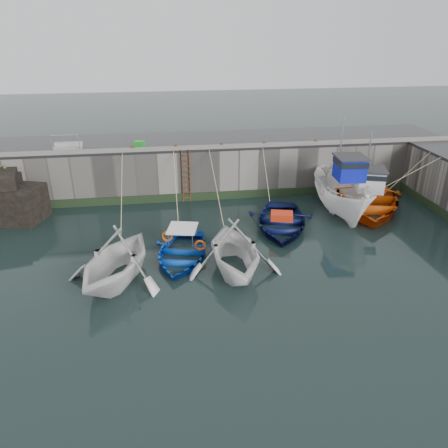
{
  "coord_description": "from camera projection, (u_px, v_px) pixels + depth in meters",
  "views": [
    {
      "loc": [
        -3.39,
        -14.97,
        9.74
      ],
      "look_at": [
        -0.64,
        3.64,
        1.2
      ],
      "focal_mm": 35.0,
      "sensor_mm": 36.0,
      "label": 1
    }
  ],
  "objects": [
    {
      "name": "boat_near_blacktrim",
      "position": [
        234.0,
        270.0,
        19.1
      ],
      "size": [
        4.39,
        5.06,
        2.63
      ],
      "primitive_type": "imported",
      "rotation": [
        0.0,
        0.0,
        0.02
      ],
      "color": "silver",
      "rests_on": "ground"
    },
    {
      "name": "boat_near_blue",
      "position": [
        182.0,
        257.0,
        20.18
      ],
      "size": [
        4.3,
        5.3,
        0.97
      ],
      "primitive_type": "imported",
      "rotation": [
        0.0,
        0.0,
        -0.23
      ],
      "color": "blue",
      "rests_on": "ground"
    },
    {
      "name": "boat_near_blue_rope",
      "position": [
        177.0,
        216.0,
        24.52
      ],
      "size": [
        0.04,
        5.31,
        3.1
      ],
      "primitive_type": null,
      "color": "tan",
      "rests_on": "ground"
    },
    {
      "name": "quay_back",
      "position": [
        214.0,
        164.0,
        28.6
      ],
      "size": [
        30.0,
        5.0,
        3.0
      ],
      "primitive_type": "cube",
      "color": "slate",
      "rests_on": "ground"
    },
    {
      "name": "road_back",
      "position": [
        214.0,
        140.0,
        27.95
      ],
      "size": [
        30.0,
        5.0,
        0.16
      ],
      "primitive_type": "cube",
      "color": "black",
      "rests_on": "quay_back"
    },
    {
      "name": "fish_crate",
      "position": [
        139.0,
        144.0,
        26.09
      ],
      "size": [
        0.71,
        0.59,
        0.33
      ],
      "primitive_type": "cube",
      "rotation": [
        0.0,
        0.0,
        -0.35
      ],
      "color": "#1A9426",
      "rests_on": "road_back"
    },
    {
      "name": "bollard_c",
      "position": [
        222.0,
        145.0,
        25.86
      ],
      "size": [
        0.18,
        0.18,
        0.28
      ],
      "primitive_type": "cylinder",
      "color": "#3F1E0F",
      "rests_on": "road_back"
    },
    {
      "name": "bollard_e",
      "position": [
        316.0,
        142.0,
        26.63
      ],
      "size": [
        0.18,
        0.18,
        0.28
      ],
      "primitive_type": "cylinder",
      "color": "#3F1E0F",
      "rests_on": "road_back"
    },
    {
      "name": "bollard_a",
      "position": [
        133.0,
        149.0,
        25.17
      ],
      "size": [
        0.18,
        0.18,
        0.28
      ],
      "primitive_type": "cylinder",
      "color": "#3F1E0F",
      "rests_on": "road_back"
    },
    {
      "name": "boat_far_white",
      "position": [
        343.0,
        195.0,
        24.55
      ],
      "size": [
        3.0,
        6.77,
        5.55
      ],
      "rotation": [
        0.0,
        0.0,
        -0.08
      ],
      "color": "white",
      "rests_on": "ground"
    },
    {
      "name": "railing",
      "position": [
        68.0,
        146.0,
        25.54
      ],
      "size": [
        1.6,
        1.05,
        1.0
      ],
      "color": "#A5A8AD",
      "rests_on": "road_back"
    },
    {
      "name": "kerb_back",
      "position": [
        219.0,
        147.0,
        25.76
      ],
      "size": [
        30.0,
        0.3,
        0.2
      ],
      "primitive_type": "cube",
      "color": "slate",
      "rests_on": "road_back"
    },
    {
      "name": "ground",
      "position": [
        252.0,
        286.0,
        17.96
      ],
      "size": [
        120.0,
        120.0,
        0.0
      ],
      "primitive_type": "plane",
      "color": "black",
      "rests_on": "ground"
    },
    {
      "name": "ladder",
      "position": [
        186.0,
        176.0,
        25.97
      ],
      "size": [
        0.51,
        0.08,
        3.2
      ],
      "color": "#3F1E0F",
      "rests_on": "ground"
    },
    {
      "name": "boat_near_white_rope",
      "position": [
        126.0,
        225.0,
        23.41
      ],
      "size": [
        0.04,
        6.79,
        3.1
      ],
      "primitive_type": null,
      "color": "tan",
      "rests_on": "ground"
    },
    {
      "name": "bollard_b",
      "position": [
        176.0,
        147.0,
        25.5
      ],
      "size": [
        0.18,
        0.18,
        0.28
      ],
      "primitive_type": "cylinder",
      "color": "#3F1E0F",
      "rests_on": "road_back"
    },
    {
      "name": "boat_near_blacktrim_rope",
      "position": [
        217.0,
        219.0,
        24.13
      ],
      "size": [
        0.04,
        6.68,
        3.1
      ],
      "primitive_type": null,
      "color": "tan",
      "rests_on": "ground"
    },
    {
      "name": "boat_near_navy",
      "position": [
        281.0,
        227.0,
        23.19
      ],
      "size": [
        5.11,
        6.2,
        1.12
      ],
      "primitive_type": "imported",
      "rotation": [
        0.0,
        0.0,
        -0.26
      ],
      "color": "#0A103F",
      "rests_on": "ground"
    },
    {
      "name": "algae_back",
      "position": [
        219.0,
        195.0,
        26.83
      ],
      "size": [
        30.0,
        0.08,
        0.5
      ],
      "primitive_type": "cube",
      "color": "black",
      "rests_on": "ground"
    },
    {
      "name": "boat_near_white",
      "position": [
        118.0,
        280.0,
        18.34
      ],
      "size": [
        6.02,
        6.38,
        2.66
      ],
      "primitive_type": "imported",
      "rotation": [
        0.0,
        0.0,
        -0.41
      ],
      "color": "silver",
      "rests_on": "ground"
    },
    {
      "name": "bollard_d",
      "position": [
        264.0,
        144.0,
        26.2
      ],
      "size": [
        0.18,
        0.18,
        0.28
      ],
      "primitive_type": "cylinder",
      "color": "#3F1E0F",
      "rests_on": "road_back"
    },
    {
      "name": "boat_near_navy_rope",
      "position": [
        265.0,
        203.0,
        26.39
      ],
      "size": [
        0.04,
        3.33,
        3.1
      ],
      "primitive_type": null,
      "color": "tan",
      "rests_on": "ground"
    },
    {
      "name": "boat_far_orange",
      "position": [
        366.0,
        198.0,
        25.68
      ],
      "size": [
        7.46,
        8.84,
        4.56
      ],
      "rotation": [
        0.0,
        0.0,
        -0.32
      ],
      "color": "#F3530C",
      "rests_on": "ground"
    }
  ]
}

